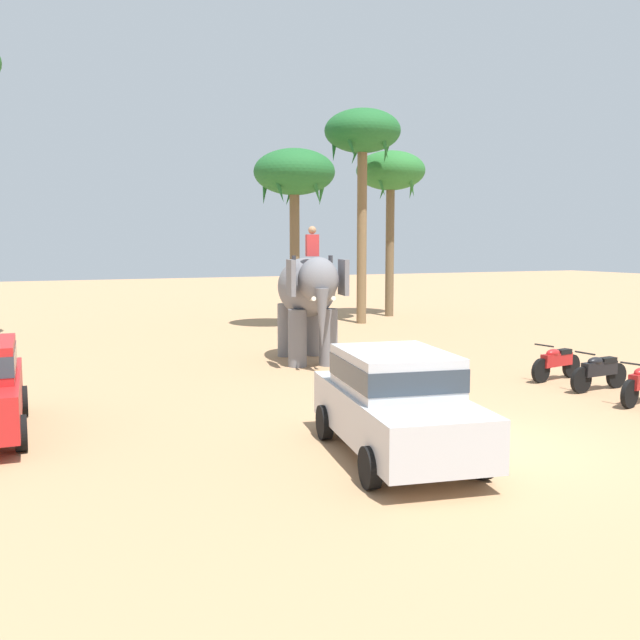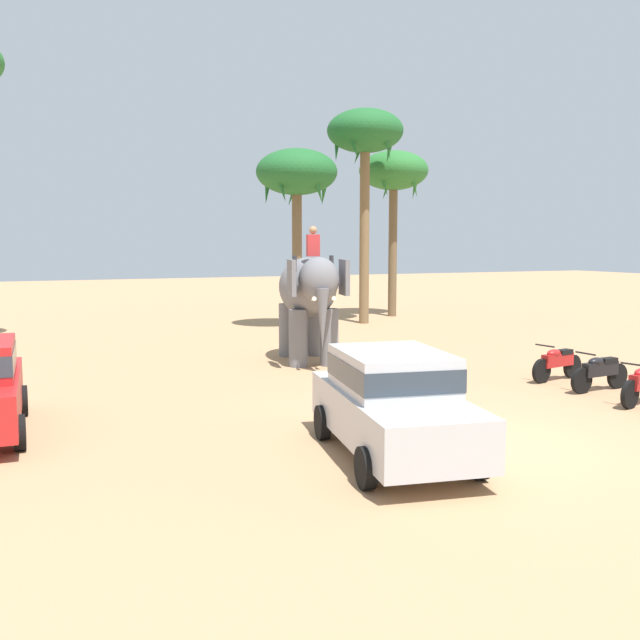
{
  "view_description": "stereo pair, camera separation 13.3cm",
  "coord_description": "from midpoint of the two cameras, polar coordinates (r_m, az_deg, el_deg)",
  "views": [
    {
      "loc": [
        -6.98,
        -9.37,
        3.38
      ],
      "look_at": [
        -0.31,
        5.54,
        1.6
      ],
      "focal_mm": 39.0,
      "sensor_mm": 36.0,
      "label": 1
    },
    {
      "loc": [
        -6.85,
        -9.43,
        3.38
      ],
      "look_at": [
        -0.31,
        5.54,
        1.6
      ],
      "focal_mm": 39.0,
      "sensor_mm": 36.0,
      "label": 2
    }
  ],
  "objects": [
    {
      "name": "motorcycle_fourth_in_row",
      "position": [
        17.36,
        22.19,
        -3.92
      ],
      "size": [
        1.8,
        0.55,
        0.94
      ],
      "color": "black",
      "rests_on": "ground"
    },
    {
      "name": "palm_tree_far_back",
      "position": [
        30.12,
        3.85,
        14.67
      ],
      "size": [
        3.2,
        3.2,
        9.01
      ],
      "color": "brown",
      "rests_on": "ground"
    },
    {
      "name": "ground_plane",
      "position": [
        12.15,
        12.42,
        -10.09
      ],
      "size": [
        120.0,
        120.0,
        0.0
      ],
      "primitive_type": "plane",
      "color": "tan"
    },
    {
      "name": "elephant_with_mahout",
      "position": [
        19.87,
        -0.72,
        2.21
      ],
      "size": [
        2.25,
        4.01,
        3.88
      ],
      "color": "slate",
      "rests_on": "ground"
    },
    {
      "name": "palm_tree_behind_elephant",
      "position": [
        33.06,
        6.17,
        11.74
      ],
      "size": [
        3.2,
        3.2,
        7.69
      ],
      "color": "brown",
      "rests_on": "ground"
    },
    {
      "name": "motorcycle_far_in_row",
      "position": [
        18.32,
        19.1,
        -3.29
      ],
      "size": [
        1.79,
        0.58,
        0.94
      ],
      "color": "black",
      "rests_on": "ground"
    },
    {
      "name": "palm_tree_left_of_road",
      "position": [
        27.85,
        -1.78,
        11.69
      ],
      "size": [
        3.2,
        3.2,
        7.11
      ],
      "color": "brown",
      "rests_on": "ground"
    },
    {
      "name": "car_sedan_foreground",
      "position": [
        11.16,
        6.34,
        -6.51
      ],
      "size": [
        2.4,
        4.33,
        1.7
      ],
      "color": "#B7BABF",
      "rests_on": "ground"
    }
  ]
}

